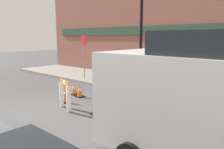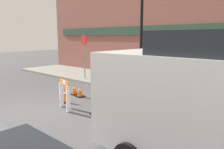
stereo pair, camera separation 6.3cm
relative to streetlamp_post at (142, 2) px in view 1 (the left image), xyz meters
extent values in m
plane|color=#4C4C4F|center=(-1.00, -5.29, -3.90)|extent=(60.00, 60.00, 0.00)
cube|color=gray|center=(-1.00, 0.85, -3.83)|extent=(18.00, 3.27, 0.14)
cube|color=#93564C|center=(-1.00, 2.56, -1.15)|extent=(18.00, 0.12, 5.50)
cube|color=#2D4738|center=(-1.00, 2.45, -1.10)|extent=(16.20, 0.10, 0.50)
cylinder|color=black|center=(0.00, 0.00, -3.64)|extent=(0.29, 0.29, 0.24)
cylinder|color=black|center=(0.00, 0.00, -1.00)|extent=(0.13, 0.13, 5.53)
cylinder|color=gray|center=(-3.57, -0.22, -2.58)|extent=(0.06, 0.06, 2.38)
cylinder|color=red|center=(-3.57, -0.22, -1.66)|extent=(0.59, 0.14, 0.60)
cube|color=white|center=(-0.72, -3.79, -3.47)|extent=(0.09, 0.14, 0.86)
cube|color=white|center=(-0.08, -3.98, -3.47)|extent=(0.09, 0.14, 0.86)
cube|color=orange|center=(-0.40, -3.89, -2.96)|extent=(0.70, 0.23, 0.15)
cube|color=white|center=(-0.40, -3.89, -2.96)|extent=(0.22, 0.09, 0.14)
cube|color=white|center=(1.57, -2.58, -3.50)|extent=(0.14, 0.09, 0.80)
cube|color=white|center=(1.41, -1.94, -3.50)|extent=(0.14, 0.09, 0.80)
cube|color=orange|center=(1.49, -2.26, -3.02)|extent=(0.19, 0.71, 0.15)
cube|color=white|center=(1.49, -2.26, -3.02)|extent=(0.08, 0.22, 0.14)
cube|color=white|center=(-0.69, -1.13, -3.46)|extent=(0.13, 0.14, 0.88)
cube|color=white|center=(-1.24, -1.53, -3.46)|extent=(0.13, 0.14, 0.88)
cube|color=orange|center=(-0.96, -1.33, -2.94)|extent=(0.61, 0.45, 0.15)
cube|color=white|center=(-0.96, -1.33, -2.94)|extent=(0.20, 0.15, 0.14)
cube|color=black|center=(0.76, -3.54, -3.88)|extent=(0.30, 0.30, 0.04)
cone|color=orange|center=(0.76, -3.54, -3.62)|extent=(0.23, 0.23, 0.48)
cylinder|color=white|center=(0.76, -3.54, -3.60)|extent=(0.13, 0.13, 0.07)
cube|color=black|center=(-1.08, -3.41, -3.88)|extent=(0.30, 0.30, 0.04)
cone|color=orange|center=(-1.08, -3.41, -3.56)|extent=(0.22, 0.23, 0.60)
cylinder|color=white|center=(-1.08, -3.41, -3.53)|extent=(0.13, 0.13, 0.08)
cube|color=black|center=(1.52, -1.52, -3.88)|extent=(0.30, 0.30, 0.04)
cone|color=orange|center=(1.52, -1.52, -3.61)|extent=(0.22, 0.22, 0.50)
cylinder|color=white|center=(1.52, -1.52, -3.58)|extent=(0.13, 0.13, 0.07)
cube|color=black|center=(1.10, -2.77, -3.88)|extent=(0.30, 0.30, 0.04)
cone|color=orange|center=(1.10, -2.77, -3.61)|extent=(0.22, 0.22, 0.50)
cylinder|color=white|center=(1.10, -2.77, -3.59)|extent=(0.13, 0.13, 0.07)
cube|color=black|center=(-1.69, -2.46, -3.88)|extent=(0.30, 0.30, 0.04)
cone|color=orange|center=(-1.69, -2.46, -3.62)|extent=(0.23, 0.22, 0.48)
cylinder|color=white|center=(-1.69, -2.46, -3.60)|extent=(0.13, 0.13, 0.07)
cube|color=black|center=(-1.23, -2.54, -3.88)|extent=(0.30, 0.30, 0.04)
cone|color=orange|center=(-1.23, -2.54, -3.62)|extent=(0.22, 0.22, 0.48)
cylinder|color=white|center=(-1.23, -2.54, -3.60)|extent=(0.13, 0.13, 0.07)
cylinder|color=#33333D|center=(1.20, -1.04, -3.50)|extent=(0.33, 0.33, 0.80)
cylinder|color=yellow|center=(1.20, -1.04, -2.76)|extent=(0.46, 0.46, 0.67)
sphere|color=tan|center=(1.20, -1.04, -2.32)|extent=(0.30, 0.30, 0.21)
cylinder|color=#33333D|center=(2.59, 0.88, -3.34)|extent=(0.34, 0.34, 0.84)
cylinder|color=silver|center=(2.59, 0.88, -2.58)|extent=(0.47, 0.47, 0.70)
sphere|color=tan|center=(2.59, 0.88, -2.11)|extent=(0.29, 0.29, 0.22)
cylinder|color=black|center=(3.39, -3.28, -3.60)|extent=(0.60, 0.18, 0.60)
camera|label=1|loc=(5.50, -8.19, -1.47)|focal=35.00mm
camera|label=2|loc=(5.54, -8.14, -1.47)|focal=35.00mm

